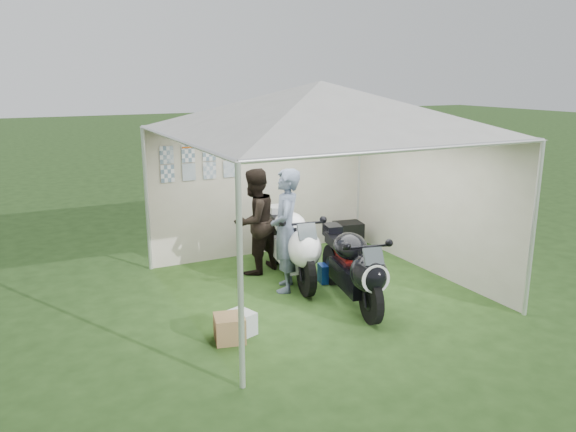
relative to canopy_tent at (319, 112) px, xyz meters
name	(u,v)px	position (x,y,z in m)	size (l,w,h in m)	color
ground	(318,289)	(0.00, -0.03, -2.58)	(80.00, 80.00, 0.00)	#244217
canopy_tent	(319,112)	(0.00, 0.00, 0.00)	(5.66, 5.66, 3.00)	silver
motorcycle_white	(293,243)	(-0.16, 0.47, -1.98)	(0.71, 2.16, 1.07)	black
motorcycle_black	(354,266)	(0.15, -0.75, -2.01)	(0.71, 2.02, 1.00)	black
paddock_stand	(331,273)	(0.34, 0.16, -2.43)	(0.38, 0.24, 0.28)	#173DB8
person_dark_jacket	(254,221)	(-0.53, 1.08, -1.74)	(0.82, 0.64, 1.68)	black
person_blue_jacket	(286,231)	(-0.42, 0.18, -1.68)	(0.66, 0.43, 1.80)	slate
equipment_box	(348,235)	(1.50, 1.51, -2.33)	(0.48, 0.38, 0.48)	black
crate_0	(236,325)	(-1.63, -0.91, -2.43)	(0.42, 0.33, 0.28)	silver
crate_1	(230,328)	(-1.75, -1.00, -2.42)	(0.35, 0.35, 0.31)	olive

